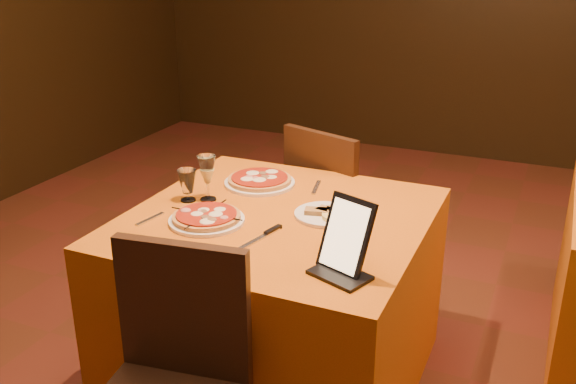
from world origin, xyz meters
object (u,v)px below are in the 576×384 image
at_px(main_table, 279,301).
at_px(wine_glass, 207,178).
at_px(pizza_far, 260,181).
at_px(chair_main_far, 343,212).
at_px(tablet, 346,235).
at_px(pizza_near, 207,218).
at_px(water_glass, 187,186).

bearing_deg(main_table, wine_glass, 175.00).
relative_size(main_table, pizza_far, 3.65).
distance_m(main_table, pizza_far, 0.52).
relative_size(chair_main_far, tablet, 3.73).
distance_m(pizza_far, tablet, 0.83).
relative_size(pizza_near, water_glass, 2.17).
distance_m(wine_glass, tablet, 0.77).
relative_size(main_table, tablet, 4.51).
height_order(chair_main_far, pizza_near, chair_main_far).
bearing_deg(main_table, chair_main_far, 90.00).
bearing_deg(pizza_far, chair_main_far, 67.79).
distance_m(pizza_near, wine_glass, 0.23).
bearing_deg(pizza_far, wine_glass, -114.84).
bearing_deg(chair_main_far, main_table, 109.07).
distance_m(main_table, chair_main_far, 0.79).
height_order(chair_main_far, water_glass, chair_main_far).
xyz_separation_m(pizza_far, tablet, (0.58, -0.58, 0.10)).
xyz_separation_m(main_table, tablet, (0.37, -0.31, 0.49)).
distance_m(chair_main_far, pizza_near, 1.02).
height_order(chair_main_far, wine_glass, wine_glass).
xyz_separation_m(chair_main_far, wine_glass, (-0.32, -0.75, 0.39)).
distance_m(pizza_far, water_glass, 0.34).
bearing_deg(wine_glass, water_glass, -151.04).
relative_size(pizza_near, pizza_far, 0.93).
xyz_separation_m(main_table, water_glass, (-0.39, -0.01, 0.44)).
bearing_deg(tablet, main_table, 161.16).
xyz_separation_m(main_table, chair_main_far, (0.00, 0.78, 0.08)).
height_order(pizza_far, wine_glass, wine_glass).
xyz_separation_m(chair_main_far, pizza_far, (-0.21, -0.51, 0.31)).
relative_size(pizza_far, wine_glass, 1.59).
distance_m(main_table, tablet, 0.69).
relative_size(water_glass, tablet, 0.53).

